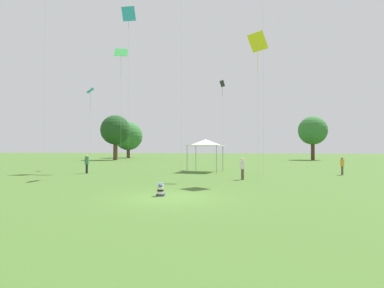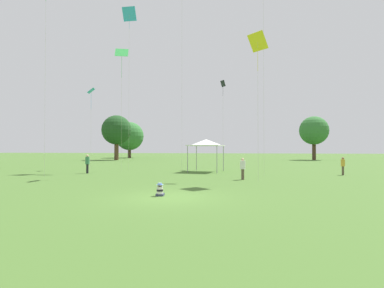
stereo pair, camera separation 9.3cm
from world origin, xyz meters
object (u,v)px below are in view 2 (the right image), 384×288
object	(u,v)px
person_standing_3	(343,164)
distant_tree_0	(129,136)
kite_6	(258,44)
kite_2	(223,88)
distant_tree_2	(117,130)
distant_tree_1	(314,131)
canopy_tent	(206,143)
kite_0	(91,94)
person_standing_2	(87,162)
seated_toddler	(160,190)
person_standing_0	(243,167)
kite_5	(122,55)
kite_4	(129,17)

from	to	relation	value
person_standing_3	distant_tree_0	world-z (taller)	distant_tree_0
kite_6	distant_tree_0	world-z (taller)	kite_6
person_standing_3	kite_2	xyz separation A→B (m)	(-10.93, 6.73, 8.38)
kite_2	distant_tree_2	xyz separation A→B (m)	(-24.30, 22.67, -3.17)
distant_tree_0	distant_tree_1	bearing A→B (deg)	-8.70
canopy_tent	kite_0	size ratio (longest dim) A/B	0.39
person_standing_2	kite_2	world-z (taller)	kite_2
seated_toddler	canopy_tent	xyz separation A→B (m)	(-0.29, 15.45, 2.57)
seated_toddler	kite_2	bearing A→B (deg)	79.51
person_standing_0	distant_tree_1	size ratio (longest dim) A/B	0.17
canopy_tent	kite_5	world-z (taller)	kite_5
kite_2	seated_toddler	bearing A→B (deg)	-177.78
kite_2	distant_tree_0	xyz separation A→B (m)	(-28.11, 37.86, -3.70)
kite_2	distant_tree_1	world-z (taller)	kite_2
kite_5	distant_tree_2	size ratio (longest dim) A/B	1.37
seated_toddler	distant_tree_0	distance (m)	64.93
seated_toddler	kite_0	world-z (taller)	kite_0
person_standing_2	kite_0	bearing A→B (deg)	122.87
person_standing_0	person_standing_3	size ratio (longest dim) A/B	1.02
distant_tree_2	person_standing_3	bearing A→B (deg)	-39.84
person_standing_0	kite_6	size ratio (longest dim) A/B	0.16
distant_tree_0	distant_tree_1	distance (m)	44.17
person_standing_3	distant_tree_1	xyz separation A→B (m)	(4.62, 37.91, 5.13)
kite_2	distant_tree_0	world-z (taller)	kite_2
person_standing_0	kite_4	xyz separation A→B (m)	(-12.46, 8.23, 15.63)
person_standing_3	kite_0	distance (m)	26.53
kite_5	distant_tree_0	size ratio (longest dim) A/B	1.36
person_standing_3	distant_tree_1	distance (m)	38.53
kite_6	kite_2	bearing A→B (deg)	7.92
seated_toddler	distant_tree_0	bearing A→B (deg)	106.72
kite_5	distant_tree_1	distance (m)	45.44
kite_0	kite_5	size ratio (longest dim) A/B	0.72
person_standing_0	kite_5	bearing A→B (deg)	-45.42
person_standing_0	kite_5	xyz separation A→B (m)	(-12.38, 6.22, 10.87)
person_standing_2	kite_2	xyz separation A→B (m)	(11.40, 9.58, 8.27)
kite_4	kite_2	bearing A→B (deg)	-114.79
kite_2	kite_6	size ratio (longest dim) A/B	1.01
canopy_tent	kite_5	bearing A→B (deg)	-174.56
kite_5	distant_tree_1	size ratio (longest dim) A/B	1.39
kite_2	kite_0	bearing A→B (deg)	110.03
person_standing_0	person_standing_3	xyz separation A→B (m)	(8.22, 5.67, -0.01)
seated_toddler	kite_0	bearing A→B (deg)	120.62
distant_tree_0	distant_tree_2	size ratio (longest dim) A/B	1.00
kite_4	distant_tree_1	bearing A→B (deg)	-83.52
kite_0	distant_tree_2	distance (m)	28.55
distant_tree_0	seated_toddler	bearing A→B (deg)	-65.07
person_standing_2	canopy_tent	bearing A→B (deg)	27.17
seated_toddler	kite_5	size ratio (longest dim) A/B	0.05
kite_5	canopy_tent	bearing A→B (deg)	30.33
kite_4	distant_tree_1	distance (m)	44.72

